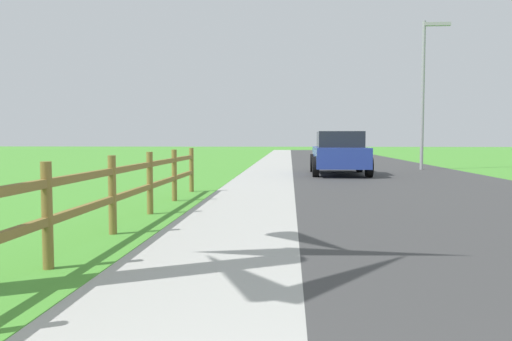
{
  "coord_description": "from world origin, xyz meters",
  "views": [
    {
      "loc": [
        -0.12,
        -0.42,
        1.34
      ],
      "look_at": [
        -0.78,
        9.37,
        0.72
      ],
      "focal_mm": 35.44,
      "sensor_mm": 36.0,
      "label": 1
    }
  ],
  "objects": [
    {
      "name": "ground_plane",
      "position": [
        0.0,
        25.0,
        0.0
      ],
      "size": [
        120.0,
        120.0,
        0.0
      ],
      "primitive_type": "plane",
      "color": "#479231"
    },
    {
      "name": "street_lamp",
      "position": [
        5.7,
        21.87,
        3.78
      ],
      "size": [
        1.17,
        0.2,
        6.37
      ],
      "color": "gray",
      "rests_on": "ground"
    },
    {
      "name": "parked_suv_blue",
      "position": [
        1.73,
        18.62,
        0.8
      ],
      "size": [
        2.1,
        4.35,
        1.61
      ],
      "color": "navy",
      "rests_on": "ground"
    },
    {
      "name": "road_asphalt",
      "position": [
        3.5,
        27.0,
        0.0
      ],
      "size": [
        7.0,
        66.0,
        0.01
      ],
      "primitive_type": "cube",
      "color": "#393939",
      "rests_on": "ground"
    },
    {
      "name": "grass_verge",
      "position": [
        -4.5,
        27.0,
        0.01
      ],
      "size": [
        5.0,
        66.0,
        0.0
      ],
      "primitive_type": "cube",
      "color": "#479231",
      "rests_on": "ground"
    },
    {
      "name": "curb_concrete",
      "position": [
        -3.0,
        27.0,
        0.0
      ],
      "size": [
        6.0,
        66.0,
        0.01
      ],
      "primitive_type": "cube",
      "color": "#A4A49D",
      "rests_on": "ground"
    },
    {
      "name": "rail_fence",
      "position": [
        -2.58,
        5.46,
        0.64
      ],
      "size": [
        0.11,
        13.36,
        1.11
      ],
      "color": "olive",
      "rests_on": "ground"
    }
  ]
}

